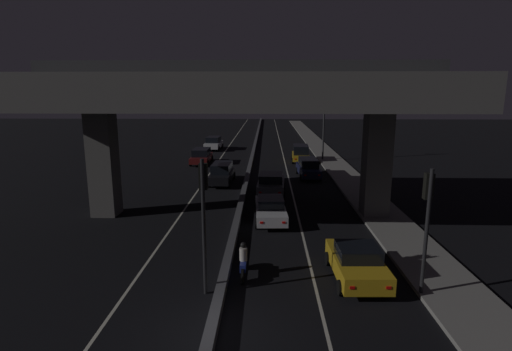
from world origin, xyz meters
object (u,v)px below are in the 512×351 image
object	(u,v)px
car_taxi_yellow_lead	(357,262)
car_taxi_yellow_fifth	(301,153)
car_dark_red_second_oncoming	(201,156)
car_white_third_oncoming	(214,143)
pedestrian_on_sidewalk	(378,201)
traffic_light_right_of_median	(427,210)
car_grey_third	(271,184)
car_black_lead_oncoming	(222,173)
car_dark_blue_fourth	(308,168)
motorcycle_blue_filtering_near	(243,262)
street_lamp	(321,117)
traffic_light_left_of_median	(204,203)
car_white_second	(270,209)

from	to	relation	value
car_taxi_yellow_lead	car_taxi_yellow_fifth	world-z (taller)	car_taxi_yellow_fifth
car_taxi_yellow_lead	car_dark_red_second_oncoming	distance (m)	28.26
car_white_third_oncoming	pedestrian_on_sidewalk	distance (m)	31.62
traffic_light_right_of_median	car_grey_third	xyz separation A→B (m)	(-5.43, 14.83, -2.50)
car_grey_third	car_black_lead_oncoming	distance (m)	5.36
car_black_lead_oncoming	car_dark_red_second_oncoming	world-z (taller)	car_black_lead_oncoming
car_dark_blue_fourth	motorcycle_blue_filtering_near	xyz separation A→B (m)	(-4.61, -19.59, -0.24)
street_lamp	car_black_lead_oncoming	bearing A→B (deg)	-130.06
traffic_light_left_of_median	traffic_light_right_of_median	world-z (taller)	traffic_light_left_of_median
car_white_third_oncoming	pedestrian_on_sidewalk	bearing A→B (deg)	28.20
car_white_second	car_dark_red_second_oncoming	xyz separation A→B (m)	(-7.13, 18.73, 0.12)
traffic_light_right_of_median	car_black_lead_oncoming	bearing A→B (deg)	117.31
car_dark_blue_fourth	car_dark_red_second_oncoming	world-z (taller)	car_dark_blue_fourth
car_taxi_yellow_lead	car_dark_blue_fourth	distance (m)	19.73
street_lamp	pedestrian_on_sidewalk	world-z (taller)	street_lamp
car_grey_third	car_black_lead_oncoming	size ratio (longest dim) A/B	0.99
traffic_light_left_of_median	car_white_third_oncoming	distance (m)	38.15
street_lamp	car_black_lead_oncoming	world-z (taller)	street_lamp
traffic_light_right_of_median	car_black_lead_oncoming	world-z (taller)	traffic_light_right_of_median
traffic_light_left_of_median	car_taxi_yellow_lead	size ratio (longest dim) A/B	1.26
traffic_light_right_of_median	car_dark_blue_fourth	bearing A→B (deg)	95.69
car_dark_blue_fourth	car_dark_red_second_oncoming	bearing A→B (deg)	56.12
motorcycle_blue_filtering_near	pedestrian_on_sidewalk	bearing A→B (deg)	-43.93
motorcycle_blue_filtering_near	pedestrian_on_sidewalk	size ratio (longest dim) A/B	1.10
car_black_lead_oncoming	pedestrian_on_sidewalk	bearing A→B (deg)	50.49
car_taxi_yellow_fifth	car_black_lead_oncoming	size ratio (longest dim) A/B	0.85
traffic_light_right_of_median	car_dark_red_second_oncoming	world-z (taller)	traffic_light_right_of_median
car_white_second	car_taxi_yellow_lead	bearing A→B (deg)	-158.00
car_grey_third	car_white_third_oncoming	xyz separation A→B (m)	(-7.30, 22.93, 0.08)
pedestrian_on_sidewalk	car_black_lead_oncoming	bearing A→B (deg)	138.66
car_black_lead_oncoming	motorcycle_blue_filtering_near	distance (m)	17.21
car_grey_third	car_taxi_yellow_fifth	xyz separation A→B (m)	(3.33, 14.20, 0.13)
car_black_lead_oncoming	car_white_second	bearing A→B (deg)	24.07
car_taxi_yellow_fifth	car_dark_red_second_oncoming	distance (m)	10.67
car_grey_third	traffic_light_left_of_median	bearing A→B (deg)	172.72
traffic_light_right_of_median	street_lamp	size ratio (longest dim) A/B	0.61
car_grey_third	car_white_second	bearing A→B (deg)	-178.27
car_taxi_yellow_fifth	traffic_light_right_of_median	bearing A→B (deg)	-173.44
traffic_light_left_of_median	car_taxi_yellow_lead	xyz separation A→B (m)	(5.94, 1.24, -2.78)
car_black_lead_oncoming	motorcycle_blue_filtering_near	world-z (taller)	car_black_lead_oncoming
car_taxi_yellow_lead	car_dark_red_second_oncoming	xyz separation A→B (m)	(-10.55, 26.22, 0.10)
pedestrian_on_sidewalk	car_dark_red_second_oncoming	bearing A→B (deg)	126.65
car_black_lead_oncoming	car_white_third_oncoming	xyz separation A→B (m)	(-3.26, 19.41, 0.02)
car_white_second	car_grey_third	bearing A→B (deg)	-3.57
traffic_light_left_of_median	street_lamp	distance (m)	30.77
traffic_light_left_of_median	car_black_lead_oncoming	world-z (taller)	traffic_light_left_of_median
car_taxi_yellow_lead	pedestrian_on_sidewalk	size ratio (longest dim) A/B	2.23
traffic_light_left_of_median	traffic_light_right_of_median	xyz separation A→B (m)	(8.04, 0.00, -0.20)
car_taxi_yellow_lead	traffic_light_left_of_median	bearing A→B (deg)	100.32
car_black_lead_oncoming	car_white_third_oncoming	size ratio (longest dim) A/B	1.07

